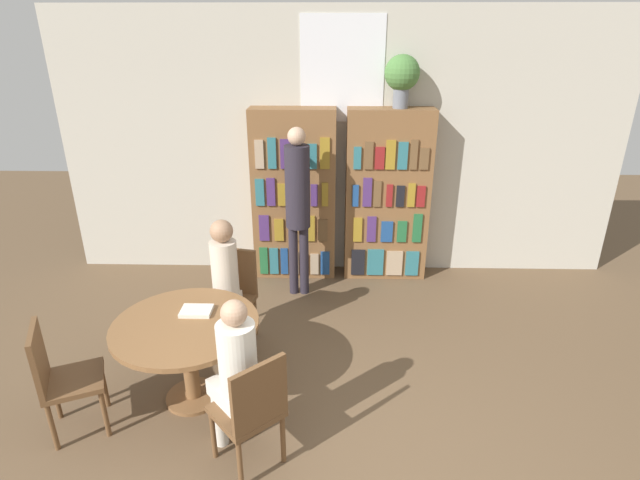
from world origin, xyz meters
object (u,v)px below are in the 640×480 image
at_px(seated_reader_left, 223,280).
at_px(seated_reader_right, 235,370).
at_px(bookshelf_right, 387,197).
at_px(librarian_standing, 298,198).
at_px(chair_near_camera, 60,375).
at_px(reading_table, 187,337).
at_px(chair_far_side, 252,408).
at_px(bookshelf_left, 294,196).
at_px(chair_left_side, 233,292).
at_px(flower_vase, 402,75).

xyz_separation_m(seated_reader_left, seated_reader_right, (0.32, -1.22, -0.02)).
bearing_deg(seated_reader_left, bookshelf_right, -122.89).
bearing_deg(seated_reader_right, bookshelf_right, 23.94).
bearing_deg(librarian_standing, chair_near_camera, -126.09).
relative_size(bookshelf_right, seated_reader_right, 1.60).
bearing_deg(reading_table, chair_near_camera, -156.10).
relative_size(reading_table, librarian_standing, 0.60).
relative_size(chair_far_side, librarian_standing, 0.48).
bearing_deg(bookshelf_left, chair_far_side, -91.32).
xyz_separation_m(seated_reader_left, librarian_standing, (0.59, 1.08, 0.41)).
xyz_separation_m(reading_table, chair_left_side, (0.19, 0.87, -0.08)).
relative_size(chair_far_side, seated_reader_left, 0.71).
xyz_separation_m(chair_far_side, librarian_standing, (0.15, 2.44, 0.62)).
bearing_deg(flower_vase, seated_reader_right, -115.57).
bearing_deg(bookshelf_left, seated_reader_left, -108.01).
bearing_deg(seated_reader_left, bookshelf_left, -95.90).
distance_m(flower_vase, seated_reader_left, 2.80).
xyz_separation_m(bookshelf_right, seated_reader_left, (-1.58, -1.58, -0.27)).
relative_size(reading_table, chair_far_side, 1.24).
xyz_separation_m(bookshelf_right, flower_vase, (0.09, 0.00, 1.32)).
distance_m(bookshelf_left, flower_vase, 1.76).
distance_m(chair_far_side, seated_reader_left, 1.45).
xyz_separation_m(reading_table, chair_far_side, (0.60, -0.66, -0.08)).
bearing_deg(flower_vase, chair_far_side, -112.53).
xyz_separation_m(chair_left_side, librarian_standing, (0.56, 0.90, 0.62)).
distance_m(bookshelf_left, seated_reader_right, 2.83).
height_order(bookshelf_left, librarian_standing, bookshelf_left).
height_order(chair_near_camera, librarian_standing, librarian_standing).
distance_m(bookshelf_left, chair_far_side, 2.98).
relative_size(chair_left_side, librarian_standing, 0.48).
bearing_deg(seated_reader_right, chair_left_side, 59.67).
bearing_deg(chair_near_camera, chair_far_side, 54.00).
height_order(bookshelf_right, flower_vase, flower_vase).
bearing_deg(bookshelf_right, chair_far_side, -111.12).
relative_size(chair_left_side, seated_reader_right, 0.72).
relative_size(chair_near_camera, chair_far_side, 1.00).
height_order(flower_vase, chair_near_camera, flower_vase).
bearing_deg(flower_vase, bookshelf_right, -176.85).
height_order(bookshelf_left, chair_far_side, bookshelf_left).
height_order(chair_far_side, seated_reader_left, seated_reader_left).
height_order(bookshelf_left, bookshelf_right, same).
height_order(chair_far_side, librarian_standing, librarian_standing).
bearing_deg(seated_reader_left, librarian_standing, -106.65).
xyz_separation_m(flower_vase, seated_reader_right, (-1.34, -2.81, -1.61)).
distance_m(bookshelf_right, chair_far_side, 3.19).
distance_m(bookshelf_left, seated_reader_left, 1.69).
bearing_deg(librarian_standing, seated_reader_left, -118.75).
bearing_deg(librarian_standing, chair_left_side, -121.58).
bearing_deg(bookshelf_right, reading_table, -127.26).
height_order(chair_far_side, seated_reader_right, seated_reader_right).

